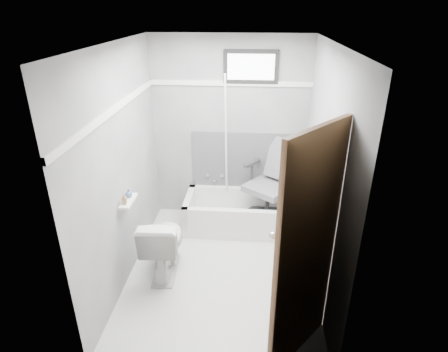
# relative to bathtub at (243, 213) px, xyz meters

# --- Properties ---
(floor) EXTENTS (2.60, 2.60, 0.00)m
(floor) POSITION_rel_bathtub_xyz_m (-0.20, -0.93, -0.21)
(floor) COLOR white
(floor) RESTS_ON ground
(ceiling) EXTENTS (2.60, 2.60, 0.00)m
(ceiling) POSITION_rel_bathtub_xyz_m (-0.20, -0.93, 2.19)
(ceiling) COLOR silver
(ceiling) RESTS_ON floor
(wall_back) EXTENTS (2.00, 0.02, 2.40)m
(wall_back) POSITION_rel_bathtub_xyz_m (-0.20, 0.37, 0.99)
(wall_back) COLOR slate
(wall_back) RESTS_ON floor
(wall_front) EXTENTS (2.00, 0.02, 2.40)m
(wall_front) POSITION_rel_bathtub_xyz_m (-0.20, -2.23, 0.99)
(wall_front) COLOR slate
(wall_front) RESTS_ON floor
(wall_left) EXTENTS (0.02, 2.60, 2.40)m
(wall_left) POSITION_rel_bathtub_xyz_m (-1.20, -0.93, 0.99)
(wall_left) COLOR slate
(wall_left) RESTS_ON floor
(wall_right) EXTENTS (0.02, 2.60, 2.40)m
(wall_right) POSITION_rel_bathtub_xyz_m (0.80, -0.93, 0.99)
(wall_right) COLOR slate
(wall_right) RESTS_ON floor
(bathtub) EXTENTS (1.50, 0.70, 0.42)m
(bathtub) POSITION_rel_bathtub_xyz_m (0.00, 0.00, 0.00)
(bathtub) COLOR silver
(bathtub) RESTS_ON floor
(office_chair) EXTENTS (0.85, 0.85, 1.05)m
(office_chair) POSITION_rel_bathtub_xyz_m (0.32, 0.05, 0.43)
(office_chair) COLOR slate
(office_chair) RESTS_ON bathtub
(toilet) EXTENTS (0.44, 0.75, 0.72)m
(toilet) POSITION_rel_bathtub_xyz_m (-0.82, -0.98, 0.15)
(toilet) COLOR silver
(toilet) RESTS_ON floor
(door) EXTENTS (0.78, 0.78, 2.00)m
(door) POSITION_rel_bathtub_xyz_m (0.78, -2.21, 0.79)
(door) COLOR brown
(door) RESTS_ON floor
(window) EXTENTS (0.66, 0.04, 0.40)m
(window) POSITION_rel_bathtub_xyz_m (0.05, 0.36, 1.81)
(window) COLOR black
(window) RESTS_ON wall_back
(backerboard) EXTENTS (1.50, 0.02, 0.78)m
(backerboard) POSITION_rel_bathtub_xyz_m (0.05, 0.36, 0.59)
(backerboard) COLOR #4C4C4F
(backerboard) RESTS_ON wall_back
(trim_back) EXTENTS (2.00, 0.02, 0.06)m
(trim_back) POSITION_rel_bathtub_xyz_m (-0.20, 0.36, 1.61)
(trim_back) COLOR white
(trim_back) RESTS_ON wall_back
(trim_left) EXTENTS (0.02, 2.60, 0.06)m
(trim_left) POSITION_rel_bathtub_xyz_m (-1.19, -0.93, 1.61)
(trim_left) COLOR white
(trim_left) RESTS_ON wall_left
(pole) EXTENTS (0.02, 0.42, 1.91)m
(pole) POSITION_rel_bathtub_xyz_m (-0.23, 0.13, 0.84)
(pole) COLOR white
(pole) RESTS_ON bathtub
(shelf) EXTENTS (0.10, 0.32, 0.02)m
(shelf) POSITION_rel_bathtub_xyz_m (-1.13, -1.04, 0.69)
(shelf) COLOR white
(shelf) RESTS_ON wall_left
(soap_bottle_a) EXTENTS (0.05, 0.05, 0.10)m
(soap_bottle_a) POSITION_rel_bathtub_xyz_m (-1.14, -1.12, 0.76)
(soap_bottle_a) COLOR #946E4A
(soap_bottle_a) RESTS_ON shelf
(soap_bottle_b) EXTENTS (0.10, 0.10, 0.09)m
(soap_bottle_b) POSITION_rel_bathtub_xyz_m (-1.14, -0.98, 0.75)
(soap_bottle_b) COLOR #496386
(soap_bottle_b) RESTS_ON shelf
(faucet) EXTENTS (0.26, 0.10, 0.16)m
(faucet) POSITION_rel_bathtub_xyz_m (-0.40, 0.34, 0.34)
(faucet) COLOR silver
(faucet) RESTS_ON wall_back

